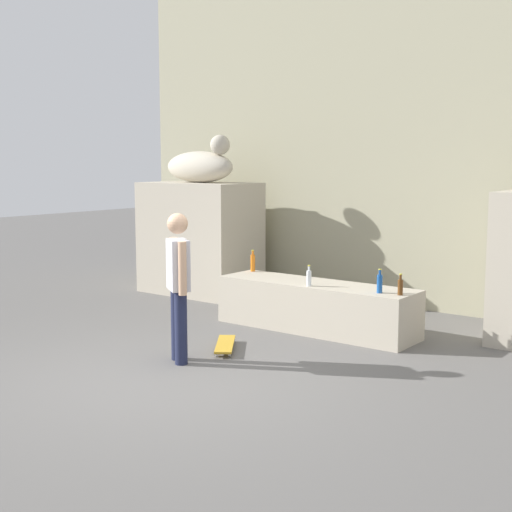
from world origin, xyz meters
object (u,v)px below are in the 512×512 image
statue_reclining_left (200,166)px  skateboard (225,344)px  skater (178,281)px  bottle_clear (309,278)px  bottle_blue (380,283)px  bottle_orange (253,262)px  bottle_brown (400,287)px

statue_reclining_left → skateboard: (2.65, -2.55, -2.09)m
skater → skateboard: size_ratio=2.18×
skater → bottle_clear: 1.98m
skater → bottle_blue: 2.49m
bottle_blue → bottle_orange: 2.28m
statue_reclining_left → bottle_clear: size_ratio=6.15×
skater → bottle_brown: 2.67m
statue_reclining_left → bottle_orange: (1.73, -0.82, -1.38)m
skateboard → bottle_orange: bottle_orange is taller
bottle_blue → skater: bearing=-124.8°
skater → bottle_clear: size_ratio=6.14×
skater → skateboard: 1.11m
skater → bottle_clear: skater is taller
bottle_blue → bottle_clear: bearing=-172.5°
skateboard → bottle_clear: size_ratio=2.81×
bottle_blue → bottle_brown: size_ratio=1.13×
statue_reclining_left → skater: size_ratio=1.00×
statue_reclining_left → bottle_clear: 3.61m
bottle_orange → bottle_clear: bottle_orange is taller
bottle_brown → bottle_clear: bearing=-173.0°
statue_reclining_left → bottle_clear: (3.04, -1.34, -1.41)m
bottle_blue → bottle_brown: bearing=5.3°
bottle_brown → bottle_orange: bottle_orange is taller
statue_reclining_left → bottle_brown: bearing=-5.6°
bottle_orange → bottle_clear: bearing=-21.6°
bottle_clear → bottle_blue: bearing=7.5°
bottle_clear → bottle_orange: bearing=158.4°
bottle_blue → bottle_brown: bottle_blue is taller
skateboard → bottle_blue: (1.33, 1.34, 0.70)m
skater → bottle_blue: size_ratio=5.66×
skater → bottle_orange: bearing=143.5°
skateboard → bottle_orange: bearing=172.1°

